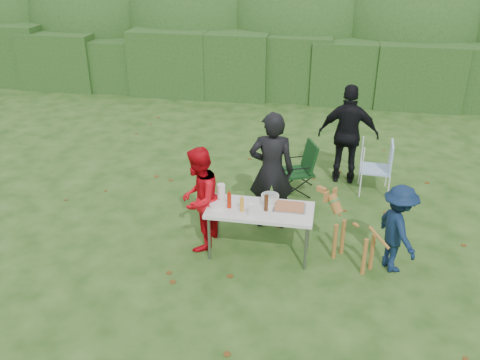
% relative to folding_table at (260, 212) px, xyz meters
% --- Properties ---
extents(ground, '(80.00, 80.00, 0.00)m').
position_rel_folding_table_xyz_m(ground, '(-0.32, -0.07, -0.69)').
color(ground, '#1E4211').
extents(hedge_row, '(22.00, 1.40, 1.70)m').
position_rel_folding_table_xyz_m(hedge_row, '(-0.32, 7.93, 0.16)').
color(hedge_row, '#23471C').
rests_on(hedge_row, ground).
extents(shrub_backdrop, '(20.00, 2.60, 3.20)m').
position_rel_folding_table_xyz_m(shrub_backdrop, '(-0.32, 9.53, 0.91)').
color(shrub_backdrop, '#3D6628').
rests_on(shrub_backdrop, ground).
extents(folding_table, '(1.50, 0.70, 0.74)m').
position_rel_folding_table_xyz_m(folding_table, '(0.00, 0.00, 0.00)').
color(folding_table, silver).
rests_on(folding_table, ground).
extents(person_cook, '(0.74, 0.53, 1.90)m').
position_rel_folding_table_xyz_m(person_cook, '(0.05, 0.82, 0.26)').
color(person_cook, black).
rests_on(person_cook, ground).
extents(person_red_jacket, '(0.65, 0.81, 1.56)m').
position_rel_folding_table_xyz_m(person_red_jacket, '(-0.90, 0.04, 0.10)').
color(person_red_jacket, red).
rests_on(person_red_jacket, ground).
extents(person_black_puffy, '(1.10, 0.49, 1.86)m').
position_rel_folding_table_xyz_m(person_black_puffy, '(1.22, 2.69, 0.24)').
color(person_black_puffy, black).
rests_on(person_black_puffy, ground).
extents(child, '(0.77, 0.94, 1.27)m').
position_rel_folding_table_xyz_m(child, '(1.88, -0.03, -0.05)').
color(child, '#0E1F3D').
rests_on(child, ground).
extents(dog, '(1.05, 0.94, 0.96)m').
position_rel_folding_table_xyz_m(dog, '(1.33, -0.02, -0.20)').
color(dog, '#A0682E').
rests_on(dog, ground).
extents(camping_chair, '(0.78, 0.78, 0.96)m').
position_rel_folding_table_xyz_m(camping_chair, '(0.37, 2.00, -0.20)').
color(camping_chair, '#0F3313').
rests_on(camping_chair, ground).
extents(lawn_chair, '(0.60, 0.60, 0.97)m').
position_rel_folding_table_xyz_m(lawn_chair, '(1.73, 2.33, -0.20)').
color(lawn_chair, '#4E92E1').
rests_on(lawn_chair, ground).
extents(food_tray, '(0.45, 0.30, 0.02)m').
position_rel_folding_table_xyz_m(food_tray, '(0.41, 0.08, 0.06)').
color(food_tray, '#B7B7BA').
rests_on(food_tray, folding_table).
extents(focaccia_bread, '(0.40, 0.26, 0.04)m').
position_rel_folding_table_xyz_m(focaccia_bread, '(0.41, 0.08, 0.09)').
color(focaccia_bread, '#BA6F44').
rests_on(focaccia_bread, food_tray).
extents(mustard_bottle, '(0.06, 0.06, 0.20)m').
position_rel_folding_table_xyz_m(mustard_bottle, '(-0.24, -0.11, 0.15)').
color(mustard_bottle, gold).
rests_on(mustard_bottle, folding_table).
extents(ketchup_bottle, '(0.06, 0.06, 0.22)m').
position_rel_folding_table_xyz_m(ketchup_bottle, '(-0.43, -0.05, 0.16)').
color(ketchup_bottle, '#B11D07').
rests_on(ketchup_bottle, folding_table).
extents(beer_bottle, '(0.06, 0.06, 0.24)m').
position_rel_folding_table_xyz_m(beer_bottle, '(0.09, -0.04, 0.17)').
color(beer_bottle, '#47230F').
rests_on(beer_bottle, folding_table).
extents(paper_towel_roll, '(0.12, 0.12, 0.26)m').
position_rel_folding_table_xyz_m(paper_towel_roll, '(-0.59, 0.14, 0.18)').
color(paper_towel_roll, white).
rests_on(paper_towel_roll, folding_table).
extents(cup_stack, '(0.08, 0.08, 0.18)m').
position_rel_folding_table_xyz_m(cup_stack, '(-0.09, -0.22, 0.14)').
color(cup_stack, white).
rests_on(cup_stack, folding_table).
extents(pasta_bowl, '(0.26, 0.26, 0.10)m').
position_rel_folding_table_xyz_m(pasta_bowl, '(0.11, 0.25, 0.10)').
color(pasta_bowl, silver).
rests_on(pasta_bowl, folding_table).
extents(plate_stack, '(0.24, 0.24, 0.05)m').
position_rel_folding_table_xyz_m(plate_stack, '(-0.60, -0.05, 0.08)').
color(plate_stack, white).
rests_on(plate_stack, folding_table).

